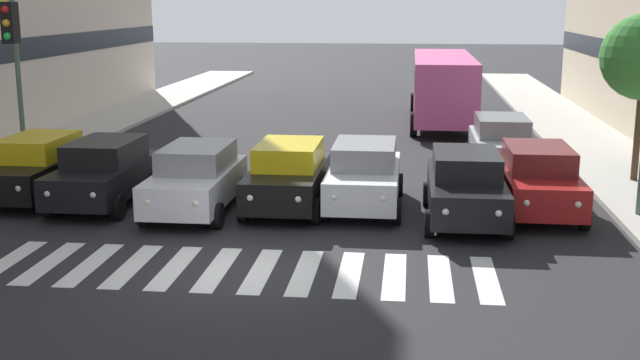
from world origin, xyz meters
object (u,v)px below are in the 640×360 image
(car_3, at_px, (288,175))
(car_4, at_px, (196,178))
(car_0, at_px, (538,179))
(car_5, at_px, (105,172))
(car_row2_0, at_px, (501,143))
(car_6, at_px, (37,167))
(car_1, at_px, (466,186))
(car_2, at_px, (364,175))
(bus_behind_traffic, at_px, (443,82))
(street_lamp_left, at_px, (630,32))
(street_lamp_right, at_px, (30,27))

(car_3, bearing_deg, car_4, 16.23)
(car_0, height_order, car_5, same)
(car_5, distance_m, car_row2_0, 12.45)
(car_3, xyz_separation_m, car_5, (4.95, 0.15, 0.00))
(car_6, bearing_deg, car_1, 174.74)
(car_0, distance_m, car_4, 8.78)
(car_1, relative_size, car_5, 1.00)
(car_2, height_order, car_4, same)
(car_0, bearing_deg, car_5, 1.88)
(car_0, height_order, bus_behind_traffic, bus_behind_traffic)
(car_3, height_order, car_6, same)
(street_lamp_left, bearing_deg, bus_behind_traffic, -76.67)
(car_6, bearing_deg, car_5, 168.26)
(street_lamp_right, bearing_deg, car_row2_0, -174.51)
(car_2, distance_m, bus_behind_traffic, 15.58)
(car_1, height_order, street_lamp_right, street_lamp_right)
(car_6, bearing_deg, car_4, 168.59)
(car_0, relative_size, car_1, 1.00)
(car_2, height_order, car_row2_0, same)
(car_4, distance_m, car_row2_0, 10.47)
(car_4, distance_m, car_6, 4.86)
(car_0, height_order, car_4, same)
(car_row2_0, xyz_separation_m, street_lamp_left, (-2.20, 5.83, 3.75))
(car_3, height_order, car_4, same)
(car_5, height_order, street_lamp_right, street_lamp_right)
(car_3, distance_m, bus_behind_traffic, 16.27)
(car_5, height_order, street_lamp_left, street_lamp_left)
(car_2, xyz_separation_m, car_4, (4.27, 0.92, 0.00))
(car_5, bearing_deg, car_row2_0, -152.47)
(car_0, relative_size, street_lamp_right, 0.62)
(car_row2_0, bearing_deg, street_lamp_left, 110.71)
(car_3, relative_size, car_5, 1.00)
(car_2, distance_m, car_6, 9.03)
(car_2, relative_size, car_5, 1.00)
(car_0, bearing_deg, car_6, -0.27)
(car_3, bearing_deg, car_row2_0, -137.36)
(car_3, bearing_deg, car_0, -177.97)
(car_6, bearing_deg, car_3, 177.63)
(car_4, relative_size, bus_behind_traffic, 0.42)
(car_4, xyz_separation_m, car_5, (2.65, -0.52, 0.00))
(car_4, bearing_deg, car_5, -11.14)
(car_3, distance_m, street_lamp_left, 9.11)
(car_4, bearing_deg, street_lamp_right, -36.45)
(car_4, xyz_separation_m, street_lamp_right, (6.55, -4.84, 3.66))
(car_2, distance_m, street_lamp_right, 12.08)
(car_row2_0, bearing_deg, car_4, 36.82)
(bus_behind_traffic, relative_size, street_lamp_right, 1.47)
(car_0, bearing_deg, car_row2_0, -86.31)
(car_5, relative_size, bus_behind_traffic, 0.42)
(bus_behind_traffic, bearing_deg, car_1, 90.00)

